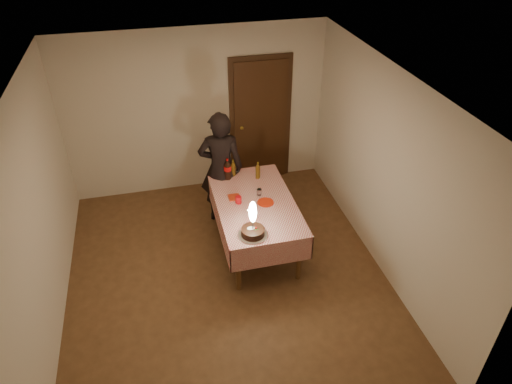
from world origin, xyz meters
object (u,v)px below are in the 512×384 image
birthday_cake (253,227)px  red_cup (238,200)px  amber_bottle_right (258,171)px  amber_bottle_left (233,168)px  photographer (221,168)px  red_plate (266,202)px  clear_cup (259,192)px  dining_table (255,208)px  cola_bottle (228,169)px

birthday_cake → red_cup: birthday_cake is taller
red_cup → amber_bottle_right: 0.66m
amber_bottle_left → photographer: size_ratio=0.15×
red_plate → amber_bottle_right: amber_bottle_right is taller
amber_bottle_right → photographer: 0.53m
birthday_cake → amber_bottle_left: birthday_cake is taller
red_plate → photographer: bearing=118.4°
clear_cup → amber_bottle_left: 0.62m
dining_table → amber_bottle_right: size_ratio=6.75×
red_cup → amber_bottle_left: size_ratio=0.39×
cola_bottle → birthday_cake: bearing=-87.5°
dining_table → photographer: bearing=112.3°
cola_bottle → amber_bottle_right: 0.43m
red_plate → red_cup: red_cup is taller
birthday_cake → photographer: size_ratio=0.28×
birthday_cake → dining_table: bearing=74.1°
dining_table → red_plate: bearing=-22.2°
red_plate → clear_cup: size_ratio=2.44×
dining_table → birthday_cake: size_ratio=3.54×
red_cup → amber_bottle_right: amber_bottle_right is taller
red_cup → photographer: (-0.10, 0.74, 0.06)m
dining_table → photographer: size_ratio=0.99×
amber_bottle_right → photographer: bearing=157.0°
red_plate → amber_bottle_right: size_ratio=0.86×
dining_table → red_plate: red_plate is taller
clear_cup → amber_bottle_right: size_ratio=0.35×
red_plate → birthday_cake: bearing=-117.7°
red_plate → photographer: (-0.44, 0.82, 0.10)m
amber_bottle_left → red_cup: bearing=-95.7°
red_plate → clear_cup: (-0.04, 0.19, 0.04)m
red_plate → cola_bottle: (-0.37, 0.69, 0.15)m
red_plate → cola_bottle: 0.80m
clear_cup → amber_bottle_right: 0.43m
cola_bottle → clear_cup: bearing=-56.7°
red_cup → photographer: 0.75m
red_cup → red_plate: bearing=-12.7°
clear_cup → dining_table: bearing=-122.6°
red_cup → amber_bottle_left: amber_bottle_left is taller
birthday_cake → red_cup: bearing=92.8°
birthday_cake → red_cup: (-0.03, 0.67, -0.07)m
photographer → clear_cup: bearing=-57.2°
clear_cup → cola_bottle: cola_bottle is taller
photographer → amber_bottle_right: bearing=-23.0°
birthday_cake → photographer: (-0.13, 1.41, -0.01)m
birthday_cake → amber_bottle_right: 1.26m
birthday_cake → red_cup: size_ratio=4.85×
red_plate → amber_bottle_right: (0.05, 0.61, 0.11)m
clear_cup → cola_bottle: 0.61m
red_plate → cola_bottle: size_ratio=0.69×
cola_bottle → amber_bottle_left: size_ratio=1.25×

